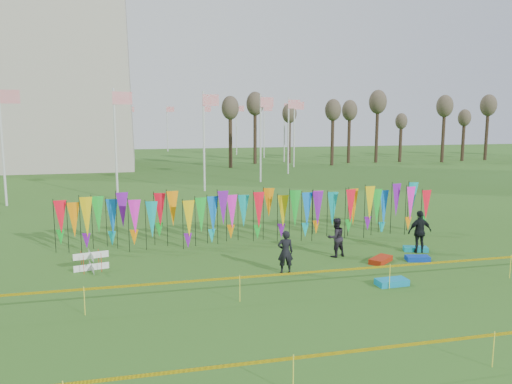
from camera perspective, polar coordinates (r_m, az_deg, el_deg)
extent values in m
plane|color=#2C5317|center=(18.17, 4.27, -10.61)|extent=(160.00, 160.00, 0.00)
cylinder|color=silver|center=(67.19, 3.26, 6.87)|extent=(0.16, 0.16, 8.00)
plane|color=red|center=(67.35, 3.78, 9.68)|extent=(1.40, 0.00, 1.40)
cylinder|color=silver|center=(73.91, 0.93, 7.04)|extent=(0.16, 0.16, 8.00)
plane|color=red|center=(74.05, 1.39, 9.59)|extent=(1.40, 0.00, 1.40)
cylinder|color=silver|center=(79.88, -2.24, 7.15)|extent=(0.16, 0.16, 8.00)
plane|color=red|center=(79.99, -1.83, 9.51)|extent=(1.40, 0.00, 1.40)
cylinder|color=silver|center=(84.88, -5.98, 7.19)|extent=(0.16, 0.16, 8.00)
plane|color=red|center=(84.95, -5.61, 9.42)|extent=(1.40, 0.00, 1.40)
cylinder|color=silver|center=(88.76, -10.11, 7.16)|extent=(0.16, 0.16, 8.00)
plane|color=red|center=(88.79, -9.77, 9.30)|extent=(1.40, 0.00, 1.40)
cylinder|color=silver|center=(91.41, -14.47, 7.06)|extent=(0.16, 0.16, 8.00)
plane|color=red|center=(91.40, -14.17, 9.14)|extent=(1.40, 0.00, 1.40)
cylinder|color=silver|center=(92.77, -18.97, 6.89)|extent=(0.16, 0.16, 8.00)
plane|color=red|center=(92.70, -18.70, 8.94)|extent=(1.40, 0.00, 1.40)
cylinder|color=silver|center=(92.79, -23.51, 6.64)|extent=(0.16, 0.16, 8.00)
plane|color=red|center=(92.68, -23.27, 8.70)|extent=(1.40, 0.00, 1.40)
cylinder|color=silver|center=(37.42, -27.00, 4.63)|extent=(0.16, 0.16, 8.00)
plane|color=red|center=(37.26, -26.44, 9.74)|extent=(1.40, 0.00, 1.40)
cylinder|color=silver|center=(37.37, -15.76, 5.23)|extent=(0.16, 0.16, 8.00)
plane|color=red|center=(37.32, -15.03, 10.33)|extent=(1.40, 0.00, 1.40)
cylinder|color=silver|center=(40.48, -5.97, 5.74)|extent=(0.16, 0.16, 8.00)
plane|color=red|center=(40.54, -5.19, 10.42)|extent=(1.40, 0.00, 1.40)
cylinder|color=silver|center=(45.93, 0.53, 6.11)|extent=(0.16, 0.16, 8.00)
plane|color=red|center=(46.06, 1.27, 10.22)|extent=(1.40, 0.00, 1.40)
cylinder|color=silver|center=(52.71, 3.72, 6.41)|extent=(0.16, 0.16, 8.00)
plane|color=red|center=(52.87, 4.39, 9.99)|extent=(1.40, 0.00, 1.40)
cylinder|color=silver|center=(59.99, 4.38, 6.66)|extent=(0.16, 0.16, 8.00)
plane|color=red|center=(60.16, 4.97, 9.80)|extent=(1.40, 0.00, 1.40)
cylinder|color=black|center=(23.65, -22.26, -3.63)|extent=(0.03, 0.03, 2.45)
cone|color=#FF0E24|center=(23.54, -21.64, -2.79)|extent=(0.64, 0.64, 1.60)
cylinder|color=black|center=(23.56, -20.91, -3.59)|extent=(0.03, 0.03, 2.45)
cone|color=orange|center=(23.46, -20.28, -2.75)|extent=(0.64, 0.64, 1.60)
cylinder|color=black|center=(23.49, -19.55, -3.56)|extent=(0.03, 0.03, 2.45)
cone|color=#E1BB0B|center=(23.40, -18.91, -2.71)|extent=(0.64, 0.64, 1.60)
cylinder|color=black|center=(23.44, -18.18, -3.52)|extent=(0.03, 0.03, 2.45)
cone|color=green|center=(23.35, -17.54, -2.66)|extent=(0.64, 0.64, 1.60)
cylinder|color=black|center=(23.40, -16.81, -3.48)|extent=(0.03, 0.03, 2.45)
cone|color=blue|center=(23.31, -16.16, -2.62)|extent=(0.64, 0.64, 1.60)
cylinder|color=black|center=(23.37, -15.43, -3.43)|extent=(0.03, 0.03, 2.45)
cone|color=#7512A3|center=(23.29, -14.77, -2.58)|extent=(0.64, 0.64, 1.60)
cylinder|color=black|center=(23.35, -14.05, -3.39)|extent=(0.03, 0.03, 2.45)
cone|color=#FF1CD0|center=(23.28, -13.39, -2.53)|extent=(0.64, 0.64, 1.60)
cylinder|color=black|center=(23.35, -12.67, -3.34)|extent=(0.03, 0.03, 2.45)
cone|color=#0BA8A8|center=(23.29, -12.00, -2.48)|extent=(0.64, 0.64, 1.60)
cylinder|color=black|center=(23.36, -11.28, -3.29)|extent=(0.03, 0.03, 2.45)
cone|color=#FF0E24|center=(23.31, -10.62, -2.43)|extent=(0.64, 0.64, 1.60)
cylinder|color=black|center=(23.39, -9.91, -3.24)|extent=(0.03, 0.03, 2.45)
cone|color=orange|center=(23.34, -9.24, -2.38)|extent=(0.64, 0.64, 1.60)
cylinder|color=black|center=(23.43, -8.53, -3.19)|extent=(0.03, 0.03, 2.45)
cone|color=#E1BB0B|center=(23.38, -7.87, -2.33)|extent=(0.64, 0.64, 1.60)
cylinder|color=black|center=(23.48, -7.16, -3.13)|extent=(0.03, 0.03, 2.45)
cone|color=green|center=(23.44, -6.50, -2.27)|extent=(0.64, 0.64, 1.60)
cylinder|color=black|center=(23.54, -5.80, -3.08)|extent=(0.03, 0.03, 2.45)
cone|color=blue|center=(23.51, -5.14, -2.22)|extent=(0.64, 0.64, 1.60)
cylinder|color=black|center=(23.62, -4.44, -3.02)|extent=(0.03, 0.03, 2.45)
cone|color=#7512A3|center=(23.60, -3.78, -2.16)|extent=(0.64, 0.64, 1.60)
cylinder|color=black|center=(23.71, -3.10, -2.96)|extent=(0.03, 0.03, 2.45)
cone|color=#FF1CD0|center=(23.70, -2.44, -2.11)|extent=(0.64, 0.64, 1.60)
cylinder|color=black|center=(23.82, -1.77, -2.90)|extent=(0.03, 0.03, 2.45)
cone|color=#0BA8A8|center=(23.81, -1.11, -2.05)|extent=(0.64, 0.64, 1.60)
cylinder|color=black|center=(23.94, -0.45, -2.84)|extent=(0.03, 0.03, 2.45)
cone|color=#FF0E24|center=(23.93, 0.20, -1.99)|extent=(0.64, 0.64, 1.60)
cylinder|color=black|center=(24.07, 0.86, -2.78)|extent=(0.03, 0.03, 2.45)
cone|color=orange|center=(24.07, 1.51, -1.94)|extent=(0.64, 0.64, 1.60)
cylinder|color=black|center=(24.21, 2.15, -2.72)|extent=(0.03, 0.03, 2.45)
cone|color=#E1BB0B|center=(24.22, 2.79, -1.88)|extent=(0.64, 0.64, 1.60)
cylinder|color=black|center=(24.36, 3.43, -2.65)|extent=(0.03, 0.03, 2.45)
cone|color=green|center=(24.38, 4.06, -1.82)|extent=(0.64, 0.64, 1.60)
cylinder|color=black|center=(24.53, 4.69, -2.59)|extent=(0.03, 0.03, 2.45)
cone|color=blue|center=(24.55, 5.32, -1.76)|extent=(0.64, 0.64, 1.60)
cylinder|color=black|center=(24.71, 5.93, -2.53)|extent=(0.03, 0.03, 2.45)
cone|color=#7512A3|center=(24.74, 6.55, -1.70)|extent=(0.64, 0.64, 1.60)
cylinder|color=black|center=(24.90, 7.15, -2.46)|extent=(0.03, 0.03, 2.45)
cone|color=#FF1CD0|center=(24.93, 7.77, -1.65)|extent=(0.64, 0.64, 1.60)
cylinder|color=black|center=(25.10, 8.35, -2.40)|extent=(0.03, 0.03, 2.45)
cone|color=#0BA8A8|center=(25.14, 8.96, -1.59)|extent=(0.64, 0.64, 1.60)
cylinder|color=black|center=(25.31, 9.54, -2.33)|extent=(0.03, 0.03, 2.45)
cone|color=#FF0E24|center=(25.36, 10.14, -1.53)|extent=(0.64, 0.64, 1.60)
cylinder|color=black|center=(25.53, 10.70, -2.27)|extent=(0.03, 0.03, 2.45)
cone|color=orange|center=(25.59, 11.29, -1.47)|extent=(0.64, 0.64, 1.60)
cylinder|color=black|center=(25.77, 11.84, -2.21)|extent=(0.03, 0.03, 2.45)
cone|color=#E1BB0B|center=(25.82, 12.43, -1.42)|extent=(0.64, 0.64, 1.60)
cylinder|color=black|center=(26.01, 12.97, -2.14)|extent=(0.03, 0.03, 2.45)
cone|color=green|center=(26.07, 13.54, -1.36)|extent=(0.64, 0.64, 1.60)
cylinder|color=black|center=(26.26, 14.07, -2.08)|extent=(0.03, 0.03, 2.45)
cone|color=blue|center=(26.33, 14.63, -1.30)|extent=(0.64, 0.64, 1.60)
cylinder|color=black|center=(26.52, 15.15, -2.02)|extent=(0.03, 0.03, 2.45)
cone|color=#7512A3|center=(26.60, 15.71, -1.25)|extent=(0.64, 0.64, 1.60)
cylinder|color=black|center=(26.79, 16.20, -1.95)|extent=(0.03, 0.03, 2.45)
cone|color=#FF1CD0|center=(26.87, 16.75, -1.20)|extent=(0.64, 0.64, 1.60)
cylinder|color=black|center=(27.07, 17.24, -1.89)|extent=(0.03, 0.03, 2.45)
cone|color=#0BA8A8|center=(27.16, 17.78, -1.14)|extent=(0.64, 0.64, 1.60)
cylinder|color=black|center=(27.36, 18.25, -1.83)|extent=(0.03, 0.03, 2.45)
cone|color=#FF0E24|center=(27.45, 18.79, -1.09)|extent=(0.64, 0.64, 1.60)
cube|color=yellow|center=(16.91, 5.46, -9.17)|extent=(26.00, 0.01, 0.08)
cylinder|color=yellow|center=(16.28, -19.11, -11.70)|extent=(0.02, 0.02, 0.90)
cylinder|color=yellow|center=(16.52, -1.26, -10.92)|extent=(0.02, 0.02, 0.90)
cylinder|color=yellow|center=(18.18, 14.55, -9.36)|extent=(0.02, 0.02, 0.90)
cylinder|color=yellow|center=(20.93, 26.85, -7.64)|extent=(0.02, 0.02, 0.90)
cube|color=yellow|center=(12.11, 14.45, -16.84)|extent=(26.00, 0.01, 0.08)
cylinder|color=yellow|center=(11.55, 5.00, -19.95)|extent=(0.02, 0.02, 0.90)
cylinder|color=yellow|center=(13.82, 25.90, -15.82)|extent=(0.02, 0.02, 0.90)
cylinder|color=#3C2B1E|center=(61.44, -2.87, 5.97)|extent=(0.44, 0.44, 6.40)
ellipsoid|color=#4E4334|center=(61.38, -2.89, 9.11)|extent=(1.92, 1.92, 2.56)
cylinder|color=#3C2B1E|center=(62.30, 0.77, 6.02)|extent=(0.44, 0.44, 6.40)
ellipsoid|color=#4E4334|center=(62.24, 0.78, 9.11)|extent=(1.92, 1.92, 2.56)
cylinder|color=#3C2B1E|center=(63.40, 4.30, 6.04)|extent=(0.44, 0.44, 6.40)
ellipsoid|color=#4E4334|center=(63.34, 4.33, 9.08)|extent=(1.92, 1.92, 2.56)
cylinder|color=#3C2B1E|center=(64.73, 7.69, 6.04)|extent=(0.44, 0.44, 6.40)
ellipsoid|color=#4E4334|center=(64.67, 7.75, 9.01)|extent=(1.92, 1.92, 2.56)
cylinder|color=#3C2B1E|center=(66.27, 10.94, 6.02)|extent=(0.44, 0.44, 6.40)
ellipsoid|color=#4E4334|center=(66.21, 11.02, 8.92)|extent=(1.92, 1.92, 2.56)
cylinder|color=#3C2B1E|center=(68.01, 14.03, 5.98)|extent=(0.44, 0.44, 6.40)
ellipsoid|color=#4E4334|center=(67.96, 14.13, 8.81)|extent=(1.92, 1.92, 2.56)
cylinder|color=#3C2B1E|center=(69.94, 16.96, 5.93)|extent=(0.44, 0.44, 6.40)
ellipsoid|color=#4E4334|center=(69.89, 17.08, 8.68)|extent=(1.92, 1.92, 2.56)
cylinder|color=#3C2B1E|center=(72.04, 19.72, 5.86)|extent=(0.44, 0.44, 6.40)
ellipsoid|color=#4E4334|center=(71.99, 19.85, 8.53)|extent=(1.92, 1.92, 2.56)
cylinder|color=#3C2B1E|center=(74.30, 22.32, 5.79)|extent=(0.44, 0.44, 6.40)
ellipsoid|color=#4E4334|center=(74.25, 22.47, 8.38)|extent=(1.92, 1.92, 2.56)
cylinder|color=#3C2B1E|center=(76.70, 24.76, 5.72)|extent=(0.44, 0.44, 6.40)
ellipsoid|color=#4E4334|center=(76.65, 24.92, 8.22)|extent=(1.92, 1.92, 2.56)
cylinder|color=#3C2B1E|center=(79.22, 27.05, 5.63)|extent=(0.44, 0.44, 6.40)
ellipsoid|color=#4E4334|center=(79.18, 27.21, 8.06)|extent=(1.92, 1.92, 2.56)
cylinder|color=red|center=(20.41, -19.32, -7.81)|extent=(0.02, 0.02, 0.75)
cylinder|color=red|center=(20.35, -17.46, -7.77)|extent=(0.02, 0.02, 0.75)
cylinder|color=red|center=(21.04, -19.14, -7.31)|extent=(0.02, 0.02, 0.75)
cylinder|color=red|center=(20.98, -17.34, -7.27)|extent=(0.02, 0.02, 0.75)
imported|color=black|center=(19.30, 3.38, -6.84)|extent=(0.66, 0.52, 1.67)
imported|color=black|center=(21.74, 9.11, -5.15)|extent=(0.92, 0.69, 1.69)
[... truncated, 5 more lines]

